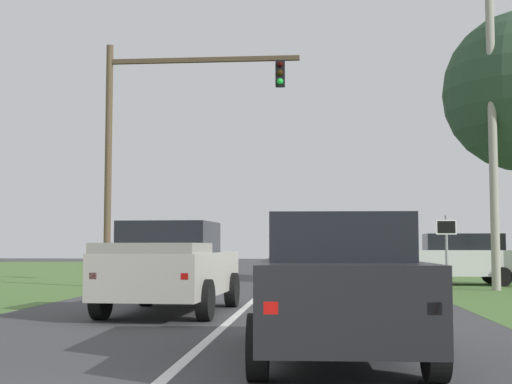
% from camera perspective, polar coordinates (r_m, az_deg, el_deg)
% --- Properties ---
extents(ground_plane, '(120.00, 120.00, 0.00)m').
position_cam_1_polar(ground_plane, '(15.66, -1.29, -9.60)').
color(ground_plane, '#424244').
extents(red_suv_near, '(2.21, 4.79, 1.83)m').
position_cam_1_polar(red_suv_near, '(9.28, 6.53, -7.22)').
color(red_suv_near, black).
rests_on(red_suv_near, ground_plane).
extents(pickup_truck_lead, '(2.51, 5.19, 1.95)m').
position_cam_1_polar(pickup_truck_lead, '(15.41, -6.82, -5.96)').
color(pickup_truck_lead, '#B7B2A8').
rests_on(pickup_truck_lead, ground_plane).
extents(traffic_light, '(6.85, 0.40, 8.53)m').
position_cam_1_polar(traffic_light, '(25.21, -8.18, 5.07)').
color(traffic_light, brown).
rests_on(traffic_light, ground_plane).
extents(keep_moving_sign, '(0.60, 0.09, 2.33)m').
position_cam_1_polar(keep_moving_sign, '(21.81, 15.04, -4.02)').
color(keep_moving_sign, gray).
rests_on(keep_moving_sign, ground_plane).
extents(crossing_suv_far, '(4.58, 2.20, 1.87)m').
position_cam_1_polar(crossing_suv_far, '(27.22, 15.91, -5.13)').
color(crossing_suv_far, silver).
rests_on(crossing_suv_far, ground_plane).
extents(utility_pole_right, '(0.28, 0.28, 10.27)m').
position_cam_1_polar(utility_pole_right, '(24.46, 18.45, 4.60)').
color(utility_pole_right, '#9E998E').
rests_on(utility_pole_right, ground_plane).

